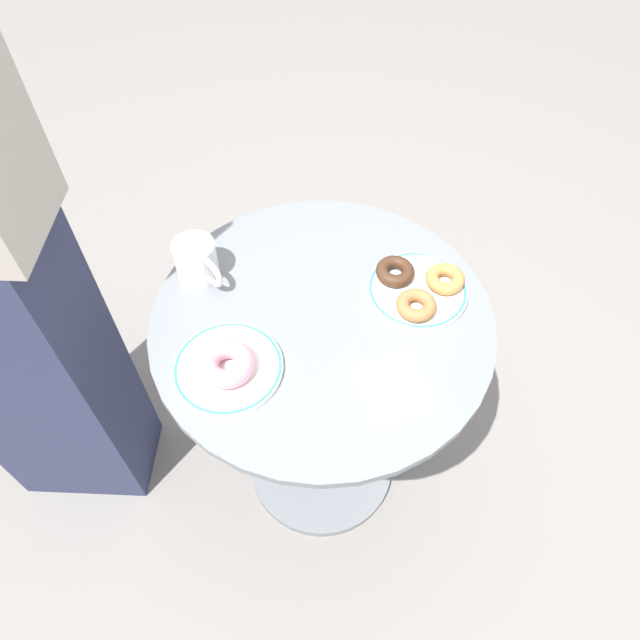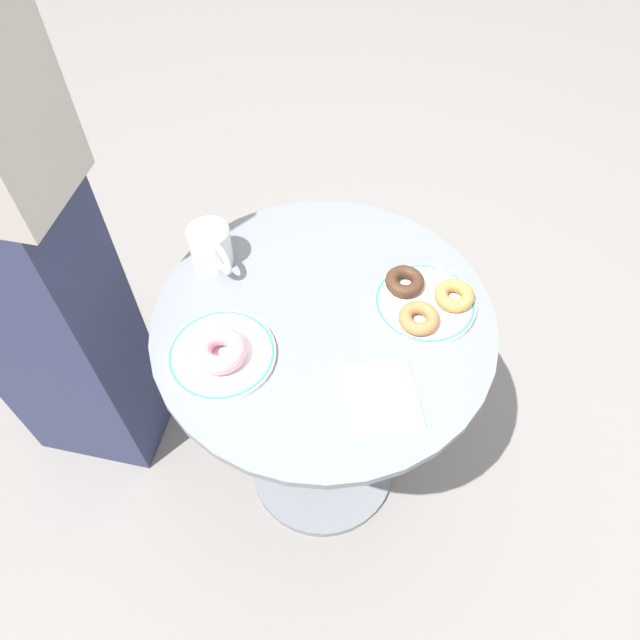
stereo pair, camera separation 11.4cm
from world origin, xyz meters
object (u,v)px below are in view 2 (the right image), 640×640
at_px(cafe_table, 323,386).
at_px(donut_cinnamon, 419,318).
at_px(donut_old_fashioned, 454,295).
at_px(donut_chocolate, 405,281).
at_px(coffee_mug, 212,247).
at_px(plate_right, 425,303).
at_px(paper_napkin, 382,397).
at_px(plate_left, 222,354).
at_px(donut_pink_frosted, 220,350).

bearing_deg(cafe_table, donut_cinnamon, -17.57).
xyz_separation_m(donut_old_fashioned, donut_chocolate, (-0.08, 0.05, 0.00)).
height_order(cafe_table, coffee_mug, coffee_mug).
bearing_deg(plate_right, cafe_table, 177.72).
height_order(cafe_table, paper_napkin, paper_napkin).
distance_m(donut_old_fashioned, paper_napkin, 0.26).
xyz_separation_m(donut_chocolate, donut_cinnamon, (0.00, -0.09, 0.00)).
distance_m(donut_cinnamon, coffee_mug, 0.44).
bearing_deg(plate_left, coffee_mug, 87.63).
xyz_separation_m(plate_left, plate_right, (0.41, 0.04, -0.00)).
bearing_deg(donut_cinnamon, donut_pink_frosted, 179.93).
bearing_deg(donut_old_fashioned, donut_pink_frosted, -175.23).
xyz_separation_m(cafe_table, donut_old_fashioned, (0.26, -0.02, 0.28)).
xyz_separation_m(cafe_table, coffee_mug, (-0.19, 0.19, 0.30)).
bearing_deg(donut_cinnamon, coffee_mug, 146.04).
distance_m(cafe_table, donut_old_fashioned, 0.38).
bearing_deg(plate_right, plate_left, -174.47).
bearing_deg(donut_cinnamon, paper_napkin, -128.11).
bearing_deg(coffee_mug, donut_pink_frosted, -92.72).
height_order(donut_old_fashioned, paper_napkin, donut_old_fashioned).
height_order(plate_left, donut_old_fashioned, donut_old_fashioned).
bearing_deg(paper_napkin, donut_old_fashioned, 42.59).
relative_size(plate_left, paper_napkin, 1.46).
relative_size(donut_pink_frosted, coffee_mug, 0.83).
xyz_separation_m(donut_cinnamon, paper_napkin, (-0.11, -0.14, -0.02)).
bearing_deg(donut_pink_frosted, coffee_mug, 87.28).
height_order(cafe_table, donut_old_fashioned, donut_old_fashioned).
xyz_separation_m(donut_pink_frosted, donut_chocolate, (0.38, 0.09, -0.01)).
xyz_separation_m(cafe_table, donut_cinnamon, (0.17, -0.05, 0.28)).
distance_m(plate_left, donut_old_fashioned, 0.46).
bearing_deg(cafe_table, donut_old_fashioned, -3.52).
height_order(plate_right, donut_cinnamon, donut_cinnamon).
xyz_separation_m(plate_right, donut_cinnamon, (-0.03, -0.05, 0.02)).
distance_m(plate_right, donut_chocolate, 0.06).
height_order(paper_napkin, coffee_mug, coffee_mug).
xyz_separation_m(donut_pink_frosted, coffee_mug, (0.01, 0.25, 0.01)).
height_order(donut_old_fashioned, donut_chocolate, same).
distance_m(donut_cinnamon, paper_napkin, 0.18).
xyz_separation_m(plate_right, coffee_mug, (-0.40, 0.20, 0.04)).
height_order(cafe_table, donut_pink_frosted, donut_pink_frosted).
relative_size(cafe_table, donut_old_fashioned, 9.13).
distance_m(plate_left, plate_right, 0.41).
distance_m(donut_pink_frosted, donut_chocolate, 0.39).
distance_m(plate_right, donut_old_fashioned, 0.06).
bearing_deg(donut_chocolate, donut_old_fashioned, -32.86).
xyz_separation_m(plate_right, donut_old_fashioned, (0.05, -0.01, 0.02)).
distance_m(cafe_table, donut_chocolate, 0.33).
distance_m(donut_chocolate, coffee_mug, 0.40).
relative_size(plate_right, donut_chocolate, 2.56).
height_order(plate_right, coffee_mug, coffee_mug).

